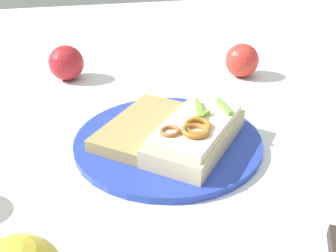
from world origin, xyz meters
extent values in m
plane|color=silver|center=(0.00, 0.00, 0.00)|extent=(2.00, 2.00, 0.00)
cylinder|color=#2840B8|center=(0.00, 0.00, 0.01)|extent=(0.28, 0.28, 0.01)
cube|color=beige|center=(-0.03, -0.03, 0.02)|extent=(0.19, 0.18, 0.03)
cube|color=beige|center=(-0.03, -0.03, 0.04)|extent=(0.18, 0.17, 0.01)
torus|color=#B4732D|center=(-0.06, -0.02, 0.05)|extent=(0.04, 0.04, 0.01)
torus|color=#B26836|center=(-0.05, 0.01, 0.05)|extent=(0.04, 0.04, 0.01)
torus|color=#B97121|center=(-0.05, -0.03, 0.05)|extent=(0.05, 0.05, 0.01)
cube|color=#76AF40|center=(0.00, -0.09, 0.05)|extent=(0.05, 0.01, 0.01)
cube|color=#80B835|center=(0.00, -0.05, 0.05)|extent=(0.06, 0.02, 0.01)
cube|color=#7FAF35|center=(-0.02, -0.04, 0.05)|extent=(0.03, 0.04, 0.01)
cube|color=tan|center=(0.03, 0.03, 0.02)|extent=(0.19, 0.18, 0.02)
sphere|color=red|center=(0.23, -0.21, 0.03)|extent=(0.09, 0.09, 0.07)
sphere|color=#B52129|center=(0.29, 0.15, 0.04)|extent=(0.10, 0.10, 0.07)
cube|color=#332826|center=(-0.25, -0.12, 0.01)|extent=(0.05, 0.03, 0.02)
camera|label=1|loc=(-0.49, 0.11, 0.31)|focal=41.83mm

